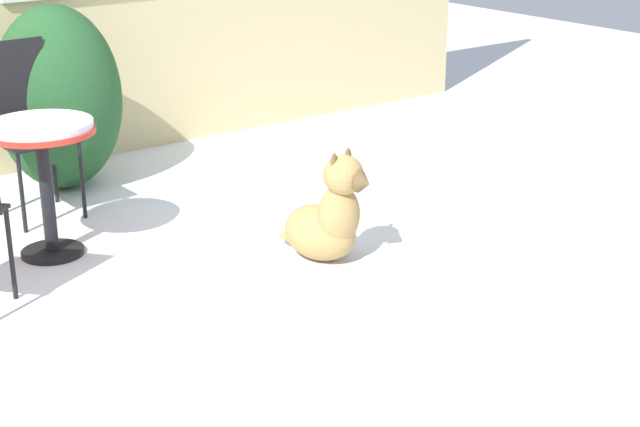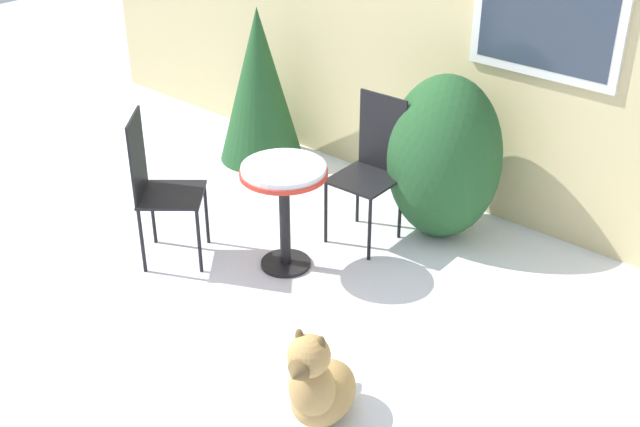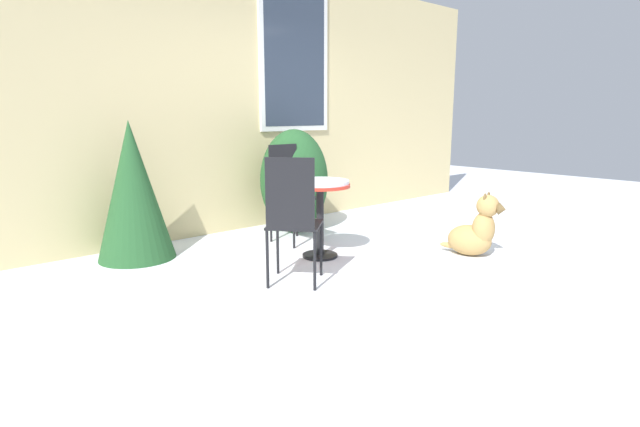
% 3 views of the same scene
% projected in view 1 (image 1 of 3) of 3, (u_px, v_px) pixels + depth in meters
% --- Properties ---
extents(ground_plane, '(16.00, 16.00, 0.00)m').
position_uv_depth(ground_plane, '(171.00, 278.00, 4.98)').
color(ground_plane, white).
extents(shrub_left, '(0.80, 0.74, 1.17)m').
position_uv_depth(shrub_left, '(58.00, 98.00, 6.14)').
color(shrub_left, '#235128').
rests_on(shrub_left, ground_plane).
extents(patio_table, '(0.56, 0.56, 0.74)m').
position_uv_depth(patio_table, '(43.00, 150.00, 5.07)').
color(patio_table, black).
rests_on(patio_table, ground_plane).
extents(patio_chair_near_table, '(0.42, 0.42, 1.02)m').
position_uv_depth(patio_chair_near_table, '(27.00, 123.00, 5.69)').
color(patio_chair_near_table, black).
rests_on(patio_chair_near_table, ground_plane).
extents(dog, '(0.40, 0.61, 0.62)m').
position_uv_depth(dog, '(328.00, 219.00, 5.11)').
color(dog, tan).
rests_on(dog, ground_plane).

